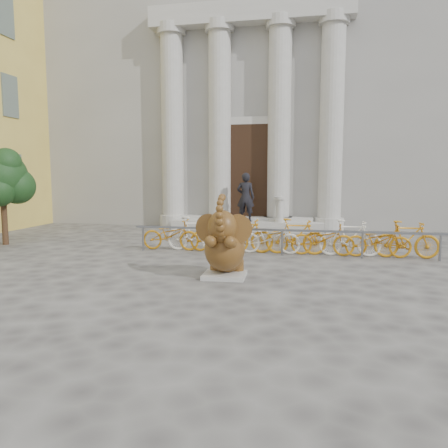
% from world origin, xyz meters
% --- Properties ---
extents(ground, '(80.00, 80.00, 0.00)m').
position_xyz_m(ground, '(0.00, 0.00, 0.00)').
color(ground, '#474442').
rests_on(ground, ground).
extents(classical_building, '(22.00, 10.70, 12.00)m').
position_xyz_m(classical_building, '(0.00, 14.93, 5.98)').
color(classical_building, gray).
rests_on(classical_building, ground).
extents(entrance_steps, '(6.00, 1.20, 0.36)m').
position_xyz_m(entrance_steps, '(0.00, 9.40, 0.18)').
color(entrance_steps, '#A8A59E').
rests_on(entrance_steps, ground).
extents(elephant_statue, '(1.22, 1.35, 1.82)m').
position_xyz_m(elephant_statue, '(0.68, 1.26, 0.66)').
color(elephant_statue, '#A8A59E').
rests_on(elephant_statue, ground).
extents(bike_rack, '(8.46, 0.53, 1.00)m').
position_xyz_m(bike_rack, '(1.72, 4.32, 0.50)').
color(bike_rack, slate).
rests_on(bike_rack, ground).
extents(tree, '(1.74, 1.59, 3.02)m').
position_xyz_m(tree, '(-6.94, 4.21, 2.11)').
color(tree, '#332114').
rests_on(tree, ground).
extents(pedestrian, '(0.71, 0.48, 1.91)m').
position_xyz_m(pedestrian, '(-0.02, 9.05, 1.32)').
color(pedestrian, black).
rests_on(pedestrian, entrance_steps).
extents(balustrade_post, '(0.40, 0.40, 0.98)m').
position_xyz_m(balustrade_post, '(1.32, 9.10, 0.81)').
color(balustrade_post, '#A8A59E').
rests_on(balustrade_post, entrance_steps).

